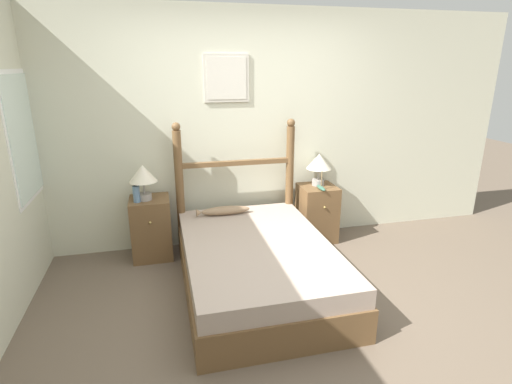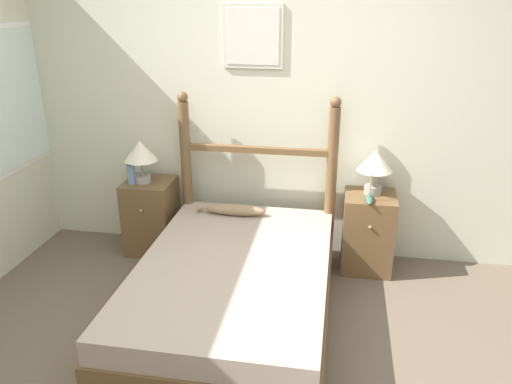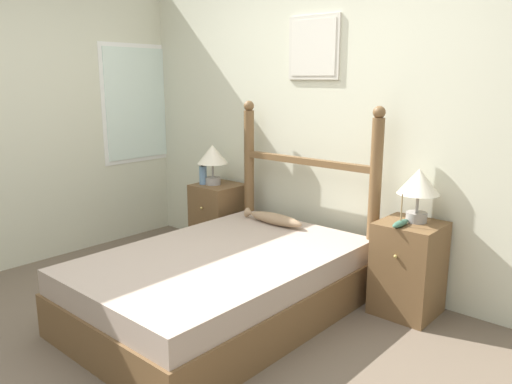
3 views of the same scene
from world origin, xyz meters
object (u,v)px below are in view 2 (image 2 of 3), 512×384
Objects in this scene: bottle at (131,173)px; nightstand_left at (151,216)px; bed at (234,290)px; fish_pillow at (233,210)px; table_lamp_right at (375,163)px; table_lamp_left at (141,153)px; model_boat at (369,198)px; nightstand_right at (368,232)px.

nightstand_left is at bearing 35.01° from bottle.
bed is 1.41m from bottle.
fish_pillow is at bearing -2.47° from bottle.
table_lamp_right is at bearing 3.42° from bottle.
bottle is 0.37× the size of fish_pillow.
fish_pillow is (0.87, -0.04, -0.25)m from bottle.
model_boat is at bearing -3.06° from table_lamp_left.
bottle is at bearing -144.99° from nightstand_left.
bed is 1.48m from table_lamp_right.
bed is at bearing -136.84° from nightstand_right.
nightstand_left is at bearing 176.04° from model_boat.
bed is at bearing -37.24° from bottle.
fish_pillow reaches higher than bed.
bottle is 1.96m from model_boat.
bottle reaches higher than fish_pillow.
bed is at bearing -41.15° from table_lamp_left.
nightstand_left is at bearing -178.79° from table_lamp_right.
fish_pillow is (-0.17, 0.76, 0.27)m from bed.
table_lamp_right reaches higher than bed.
nightstand_left is 1.88m from model_boat.
fish_pillow is (0.76, -0.12, 0.17)m from nightstand_left.
nightstand_right is 0.58m from table_lamp_right.
fish_pillow is at bearing -173.95° from nightstand_right.
table_lamp_right is at bearing 44.02° from bed.
nightstand_right is at bearing 43.16° from bed.
table_lamp_left is 0.90m from fish_pillow.
nightstand_right is 1.78× the size of table_lamp_left.
bed is 0.82m from fish_pillow.
fish_pillow is at bearing -6.42° from table_lamp_left.
table_lamp_left is 1.91m from table_lamp_right.
bed is at bearing -135.98° from table_lamp_right.
nightstand_left is 2.98× the size of model_boat.
model_boat is (0.91, 0.75, 0.45)m from bed.
fish_pillow is (-1.12, -0.16, -0.41)m from table_lamp_right.
table_lamp_left is (-1.90, -0.03, 0.58)m from nightstand_right.
table_lamp_right reaches higher than model_boat.
table_lamp_left is 1.74× the size of bottle.
bed is at bearing -77.24° from fish_pillow.
nightstand_right is at bearing 0.00° from nightstand_left.
nightstand_left reaches higher than bed.
table_lamp_left is at bearing 34.25° from bottle.
model_boat is (1.96, -0.05, -0.07)m from bottle.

